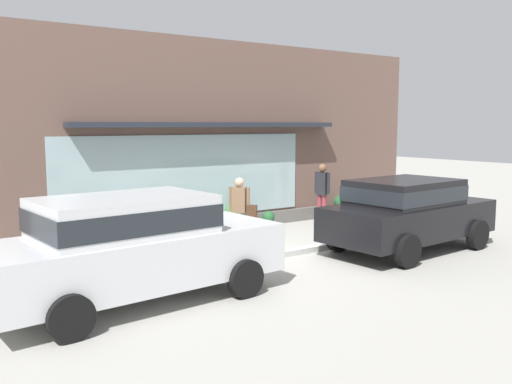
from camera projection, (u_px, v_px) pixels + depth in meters
The scene contains 15 objects.
ground_plane at pixel (284, 253), 11.83m from camera, with size 60.00×60.00×0.00m, color #9E9B93.
curb_strip at pixel (289, 252), 11.66m from camera, with size 14.00×0.24×0.12m, color #B2B2AD.
storefront at pixel (208, 139), 14.12m from camera, with size 14.00×0.81×4.91m.
fire_hydrant at pixel (215, 234), 11.85m from camera, with size 0.39×0.35×0.82m.
pedestrian_with_handbag at pixel (240, 207), 12.44m from camera, with size 0.47×0.56×1.57m.
pedestrian_passerby at pixel (322, 189), 15.13m from camera, with size 0.29×0.44×1.69m.
parked_car_black at pixel (407, 210), 11.95m from camera, with size 4.22×2.20×1.59m.
parked_car_silver at pixel (133, 243), 8.44m from camera, with size 4.71×2.21×1.69m.
potted_plant_window_left at pixel (153, 229), 12.71m from camera, with size 0.37×0.37×0.69m.
potted_plant_low_front at pixel (340, 207), 16.20m from camera, with size 0.41×0.41×0.68m.
potted_plant_near_hydrant at pixel (54, 242), 11.49m from camera, with size 0.30×0.30×0.59m.
potted_plant_window_right at pixel (268, 220), 14.44m from camera, with size 0.33×0.33×0.51m.
potted_plant_by_entrance at pixel (239, 215), 14.05m from camera, with size 0.70×0.70×0.87m.
potted_plant_trailing_edge at pixel (96, 229), 11.83m from camera, with size 0.25×0.25×1.08m.
potted_plant_window_center at pixel (187, 221), 13.13m from camera, with size 0.54×0.54×0.84m.
Camera 1 is at (-7.08, -9.17, 2.77)m, focal length 38.51 mm.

